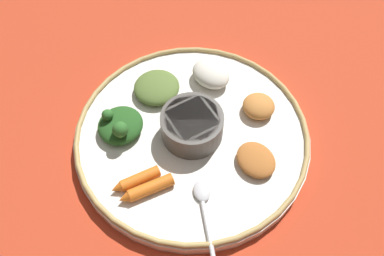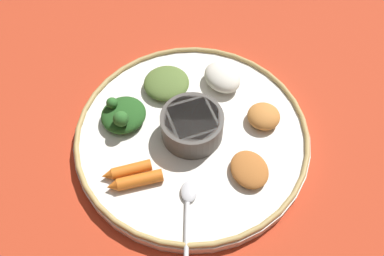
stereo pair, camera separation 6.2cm
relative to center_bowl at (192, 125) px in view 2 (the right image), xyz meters
The scene contains 12 objects.
ground_plane 0.04m from the center_bowl, ahead, with size 2.40×2.40×0.00m, color #B7381E.
platter 0.03m from the center_bowl, ahead, with size 0.37×0.37×0.02m, color white.
platter_rim 0.02m from the center_bowl, ahead, with size 0.36×0.36×0.01m, color tan.
center_bowl is the anchor object (origin of this frame).
spoon 0.14m from the center_bowl, behind, with size 0.16×0.02×0.01m.
greens_pile 0.11m from the center_bowl, 79.32° to the left, with size 0.10×0.10×0.05m.
carrot_near_spoon 0.12m from the center_bowl, 128.86° to the left, with size 0.04×0.07×0.02m.
carrot_outer 0.12m from the center_bowl, 139.52° to the left, with size 0.04×0.08×0.02m.
mound_collards 0.10m from the center_bowl, 27.16° to the left, with size 0.07×0.08×0.02m, color #567033.
mound_chickpea 0.11m from the center_bowl, 127.13° to the right, with size 0.06×0.05×0.02m, color #B2662D.
mound_squash 0.12m from the center_bowl, 75.70° to the right, with size 0.05×0.05×0.03m, color #C67A38.
mound_rice_white 0.11m from the center_bowl, 24.27° to the right, with size 0.07×0.05×0.03m, color silver.
Camera 2 is at (-0.35, -0.01, 0.55)m, focal length 38.30 mm.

